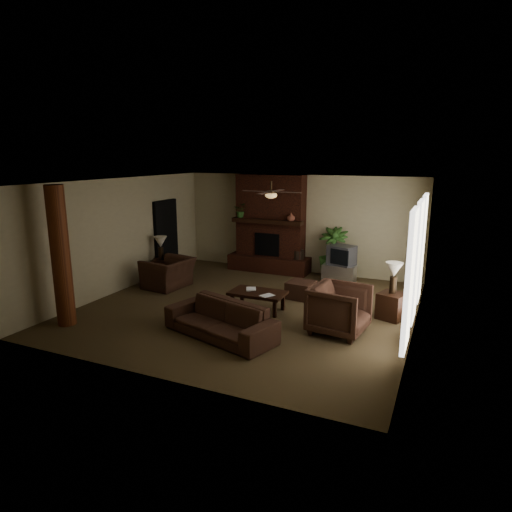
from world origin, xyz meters
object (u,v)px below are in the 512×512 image
at_px(lamp_right, 394,272).
at_px(floor_plant, 332,264).
at_px(ottoman, 301,290).
at_px(floor_vase, 298,259).
at_px(lamp_left, 161,244).
at_px(sofa, 220,314).
at_px(side_table_right, 392,306).
at_px(armchair_right, 339,307).
at_px(side_table_left, 163,269).
at_px(log_column, 61,257).
at_px(tv_stand, 339,274).
at_px(coffee_table, 258,294).
at_px(armchair_left, 168,268).

bearing_deg(lamp_right, floor_plant, 126.95).
xyz_separation_m(ottoman, floor_vase, (-0.75, 2.03, 0.23)).
bearing_deg(lamp_left, sofa, -40.09).
bearing_deg(floor_plant, side_table_right, -53.31).
bearing_deg(armchair_right, side_table_right, -27.94).
bearing_deg(floor_vase, sofa, -89.01).
distance_m(armchair_right, side_table_left, 5.63).
xyz_separation_m(log_column, side_table_left, (-0.20, 3.56, -1.12)).
bearing_deg(floor_plant, lamp_left, -154.49).
distance_m(tv_stand, side_table_right, 2.71).
distance_m(sofa, lamp_left, 4.40).
bearing_deg(log_column, armchair_right, 19.19).
height_order(sofa, tv_stand, sofa).
bearing_deg(armchair_right, floor_plant, 23.17).
bearing_deg(ottoman, lamp_right, -13.54).
bearing_deg(log_column, coffee_table, 35.53).
height_order(armchair_right, tv_stand, armchair_right).
bearing_deg(lamp_left, ottoman, -0.01).
height_order(armchair_right, ottoman, armchair_right).
height_order(side_table_left, lamp_right, lamp_right).
distance_m(sofa, coffee_table, 1.58).
bearing_deg(sofa, ottoman, 93.23).
relative_size(coffee_table, floor_vase, 1.56).
height_order(armchair_left, side_table_right, armchair_left).
bearing_deg(lamp_right, side_table_right, -81.40).
height_order(side_table_left, side_table_right, same).
relative_size(floor_vase, side_table_left, 1.40).
xyz_separation_m(tv_stand, floor_plant, (-0.29, 0.41, 0.15)).
xyz_separation_m(coffee_table, side_table_left, (-3.41, 1.27, -0.10)).
bearing_deg(log_column, tv_stand, 49.84).
bearing_deg(side_table_left, sofa, -40.47).
bearing_deg(floor_vase, armchair_right, -61.00).
bearing_deg(side_table_left, tv_stand, 19.21).
xyz_separation_m(floor_vase, side_table_right, (2.91, -2.58, -0.16)).
bearing_deg(armchair_left, tv_stand, 124.78).
height_order(sofa, lamp_left, lamp_left).
bearing_deg(log_column, sofa, 12.85).
bearing_deg(side_table_right, lamp_right, 98.60).
height_order(sofa, side_table_left, sofa).
height_order(log_column, floor_vase, log_column).
relative_size(sofa, floor_vase, 2.91).
xyz_separation_m(log_column, armchair_left, (0.40, 2.98, -0.90)).
height_order(floor_vase, lamp_right, lamp_right).
distance_m(armchair_left, tv_stand, 4.51).
distance_m(sofa, armchair_right, 2.27).
xyz_separation_m(log_column, floor_plant, (4.05, 5.55, -1.00)).
xyz_separation_m(armchair_right, floor_plant, (-1.09, 3.76, -0.12)).
relative_size(sofa, ottoman, 3.73).
relative_size(floor_plant, side_table_right, 2.57).
bearing_deg(armchair_right, log_column, 116.17).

